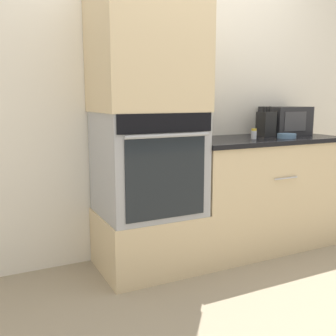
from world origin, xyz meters
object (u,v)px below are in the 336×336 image
condiment_jar_near (186,131)px  knife_block (266,124)px  condiment_jar_mid (254,134)px  microwave (285,120)px  bowl (287,136)px  wall_oven (148,163)px  condiment_jar_far (206,133)px

condiment_jar_near → knife_block: bearing=-10.4°
knife_block → condiment_jar_mid: bearing=-148.5°
microwave → condiment_jar_mid: (-0.52, -0.21, -0.08)m
bowl → condiment_jar_near: size_ratio=1.25×
wall_oven → condiment_jar_near: size_ratio=6.13×
condiment_jar_mid → condiment_jar_far: condiment_jar_far is taller
microwave → knife_block: (-0.27, -0.07, -0.02)m
microwave → condiment_jar_near: 0.97m
bowl → condiment_jar_mid: (-0.27, 0.07, 0.02)m
bowl → condiment_jar_far: condiment_jar_far is taller
knife_block → bowl: bearing=-81.9°
knife_block → condiment_jar_near: 0.71m
bowl → condiment_jar_far: bearing=160.2°
wall_oven → bowl: bearing=-7.1°
wall_oven → condiment_jar_mid: bearing=-4.9°
microwave → condiment_jar_near: size_ratio=3.25×
wall_oven → knife_block: 1.14m
condiment_jar_near → condiment_jar_far: 0.16m
condiment_jar_far → knife_block: bearing=-0.5°
microwave → bowl: (-0.24, -0.28, -0.10)m
wall_oven → condiment_jar_near: 0.50m
wall_oven → condiment_jar_near: (0.42, 0.20, 0.20)m
microwave → bowl: microwave is taller
condiment_jar_near → wall_oven: bearing=-154.2°
condiment_jar_mid → knife_block: bearing=31.5°
bowl → knife_block: bearing=98.1°
wall_oven → bowl: 1.16m
condiment_jar_near → condiment_jar_far: bearing=-49.1°
microwave → condiment_jar_mid: microwave is taller
knife_block → bowl: size_ratio=1.68×
knife_block → wall_oven: bearing=-176.2°
condiment_jar_far → condiment_jar_mid: bearing=-24.1°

